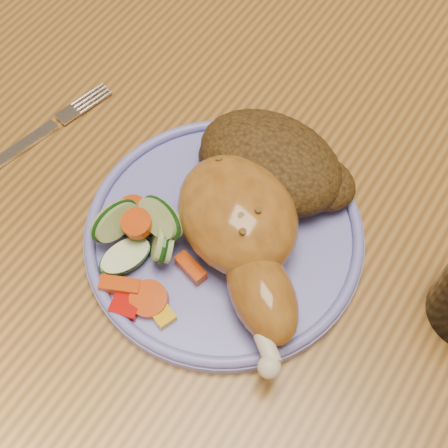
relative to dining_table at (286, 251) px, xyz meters
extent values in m
plane|color=brown|center=(0.00, 0.00, -0.67)|extent=(4.00, 4.00, 0.00)
cube|color=olive|center=(0.00, 0.00, 0.06)|extent=(0.90, 1.40, 0.04)
cube|color=#4C2D16|center=(0.00, 0.55, -0.24)|extent=(0.42, 0.42, 0.04)
cylinder|color=#4C2D16|center=(-0.18, 0.37, -0.46)|extent=(0.04, 0.04, 0.41)
cylinder|color=#4C2D16|center=(-0.18, 0.73, -0.46)|extent=(0.04, 0.04, 0.41)
cylinder|color=#6C6DC5|center=(-0.04, -0.06, 0.09)|extent=(0.25, 0.25, 0.01)
torus|color=#6C6DC5|center=(-0.04, -0.06, 0.10)|extent=(0.25, 0.25, 0.01)
ellipsoid|color=#A06221|center=(-0.03, -0.05, 0.13)|extent=(0.15, 0.14, 0.06)
ellipsoid|color=#A06221|center=(0.02, -0.10, 0.12)|extent=(0.11, 0.10, 0.05)
sphere|color=beige|center=(0.06, -0.15, 0.12)|extent=(0.02, 0.02, 0.02)
ellipsoid|color=#442D11|center=(-0.04, 0.01, 0.12)|extent=(0.14, 0.10, 0.06)
ellipsoid|color=#442D11|center=(0.01, 0.02, 0.11)|extent=(0.07, 0.05, 0.04)
ellipsoid|color=#442D11|center=(-0.07, 0.00, 0.11)|extent=(0.06, 0.05, 0.03)
cube|color=#A50A05|center=(-0.07, -0.16, 0.10)|extent=(0.03, 0.02, 0.01)
cube|color=#E5A507|center=(-0.04, -0.15, 0.10)|extent=(0.02, 0.02, 0.01)
cylinder|color=#CF3906|center=(-0.12, -0.10, 0.10)|extent=(0.03, 0.03, 0.02)
cylinder|color=#CF3906|center=(-0.05, -0.15, 0.10)|extent=(0.03, 0.03, 0.02)
cylinder|color=#CF3906|center=(-0.09, -0.11, 0.13)|extent=(0.03, 0.03, 0.01)
cube|color=#CF3906|center=(-0.04, -0.11, 0.10)|extent=(0.03, 0.02, 0.01)
cube|color=#CF3906|center=(-0.08, -0.15, 0.10)|extent=(0.04, 0.03, 0.01)
cylinder|color=#CF3906|center=(-0.12, -0.09, 0.10)|extent=(0.03, 0.03, 0.02)
cylinder|color=#A7B877|center=(-0.08, -0.09, 0.13)|extent=(0.06, 0.05, 0.04)
cylinder|color=#A7B877|center=(-0.09, -0.13, 0.11)|extent=(0.06, 0.06, 0.02)
cylinder|color=#A7B877|center=(-0.10, -0.10, 0.10)|extent=(0.06, 0.06, 0.02)
cylinder|color=#A7B877|center=(-0.07, -0.10, 0.12)|extent=(0.05, 0.05, 0.05)
cylinder|color=#A7B877|center=(-0.11, -0.11, 0.12)|extent=(0.04, 0.05, 0.05)
cube|color=silver|center=(-0.26, -0.10, 0.09)|extent=(0.04, 0.11, 0.00)
cube|color=silver|center=(-0.25, -0.03, 0.09)|extent=(0.03, 0.06, 0.00)
camera|label=1|loc=(0.11, -0.28, 0.58)|focal=50.00mm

